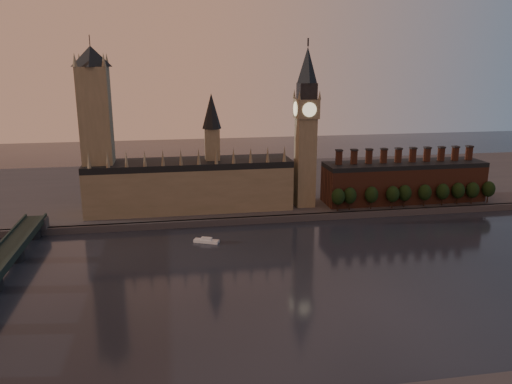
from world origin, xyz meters
TOP-DOWN VIEW (x-y plane):
  - ground at (0.00, 0.00)m, footprint 900.00×900.00m
  - north_bank at (0.00, 178.04)m, footprint 900.00×182.00m
  - palace_of_westminster at (-64.41, 114.91)m, footprint 130.00×30.30m
  - victoria_tower at (-120.00, 115.00)m, footprint 24.00×24.00m
  - big_ben at (10.00, 110.00)m, footprint 15.00×15.00m
  - chimney_block at (80.00, 110.00)m, footprint 110.00×25.00m
  - embankment_tree_0 at (27.84, 93.68)m, footprint 8.60×8.60m
  - embankment_tree_1 at (36.14, 94.93)m, footprint 8.60×8.60m
  - embankment_tree_2 at (50.76, 94.66)m, footprint 8.60×8.60m
  - embankment_tree_3 at (64.91, 93.59)m, footprint 8.60×8.60m
  - embankment_tree_4 at (73.99, 95.05)m, footprint 8.60×8.60m
  - embankment_tree_5 at (87.73, 94.13)m, footprint 8.60×8.60m
  - embankment_tree_6 at (100.50, 94.19)m, footprint 8.60×8.60m
  - embankment_tree_7 at (112.10, 94.89)m, footprint 8.60×8.60m
  - embankment_tree_8 at (122.35, 94.35)m, footprint 8.60×8.60m
  - embankment_tree_9 at (134.58, 94.98)m, footprint 8.60×8.60m
  - river_boat at (-59.01, 61.01)m, footprint 14.42×9.31m

SIDE VIEW (x-z plane):
  - ground at x=0.00m, z-range 0.00..0.00m
  - river_boat at x=-59.01m, z-range -0.33..2.47m
  - north_bank at x=0.00m, z-range 0.00..4.00m
  - embankment_tree_0 at x=27.84m, z-range 6.03..20.91m
  - embankment_tree_1 at x=36.14m, z-range 6.03..20.91m
  - embankment_tree_2 at x=50.76m, z-range 6.03..20.91m
  - embankment_tree_3 at x=64.91m, z-range 6.03..20.91m
  - embankment_tree_4 at x=73.99m, z-range 6.03..20.91m
  - embankment_tree_5 at x=87.73m, z-range 6.03..20.91m
  - embankment_tree_6 at x=100.50m, z-range 6.03..20.91m
  - embankment_tree_7 at x=112.10m, z-range 6.03..20.91m
  - embankment_tree_8 at x=122.35m, z-range 6.03..20.91m
  - embankment_tree_9 at x=134.58m, z-range 6.03..20.91m
  - chimney_block at x=80.00m, z-range -0.68..36.32m
  - palace_of_westminster at x=-64.41m, z-range -15.37..58.63m
  - big_ben at x=10.00m, z-range 3.33..110.33m
  - victoria_tower at x=-120.00m, z-range 5.09..113.09m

